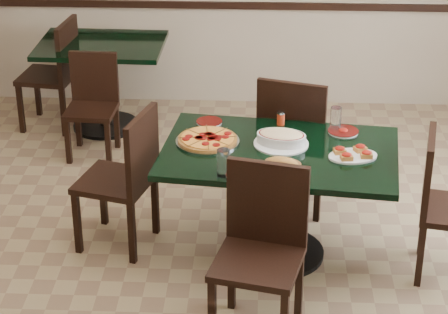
{
  "coord_description": "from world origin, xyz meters",
  "views": [
    {
      "loc": [
        0.13,
        -4.59,
        3.1
      ],
      "look_at": [
        -0.08,
        0.0,
        0.8
      ],
      "focal_mm": 70.0,
      "sensor_mm": 36.0,
      "label": 1
    }
  ],
  "objects_px": {
    "chair_far": "(295,136)",
    "back_chair_left": "(57,68)",
    "back_table": "(103,69)",
    "back_chair_near": "(93,100)",
    "main_table": "(279,176)",
    "chair_right": "(444,199)",
    "pepperoni_pizza": "(208,139)",
    "chair_near": "(262,241)",
    "bread_basket": "(283,166)",
    "lasagna_casserole": "(281,138)",
    "chair_left": "(127,173)",
    "bruschetta_platter": "(353,154)"
  },
  "relations": [
    {
      "from": "chair_right",
      "to": "pepperoni_pizza",
      "type": "height_order",
      "value": "chair_right"
    },
    {
      "from": "main_table",
      "to": "back_chair_left",
      "type": "bearing_deg",
      "value": 140.26
    },
    {
      "from": "pepperoni_pizza",
      "to": "bruschetta_platter",
      "type": "relative_size",
      "value": 1.18
    },
    {
      "from": "chair_right",
      "to": "lasagna_casserole",
      "type": "relative_size",
      "value": 2.71
    },
    {
      "from": "main_table",
      "to": "chair_right",
      "type": "xyz_separation_m",
      "value": [
        0.99,
        -0.15,
        -0.05
      ]
    },
    {
      "from": "back_chair_left",
      "to": "pepperoni_pizza",
      "type": "height_order",
      "value": "back_chair_left"
    },
    {
      "from": "back_table",
      "to": "back_chair_near",
      "type": "bearing_deg",
      "value": -88.78
    },
    {
      "from": "bruschetta_platter",
      "to": "chair_left",
      "type": "bearing_deg",
      "value": 160.34
    },
    {
      "from": "main_table",
      "to": "chair_right",
      "type": "relative_size",
      "value": 1.66
    },
    {
      "from": "bread_basket",
      "to": "back_chair_near",
      "type": "bearing_deg",
      "value": 147.54
    },
    {
      "from": "lasagna_casserole",
      "to": "chair_left",
      "type": "bearing_deg",
      "value": -168.14
    },
    {
      "from": "chair_near",
      "to": "back_chair_near",
      "type": "xyz_separation_m",
      "value": [
        -1.34,
        2.19,
        -0.11
      ]
    },
    {
      "from": "main_table",
      "to": "chair_left",
      "type": "bearing_deg",
      "value": -177.47
    },
    {
      "from": "chair_far",
      "to": "chair_near",
      "type": "distance_m",
      "value": 1.35
    },
    {
      "from": "chair_near",
      "to": "back_chair_near",
      "type": "relative_size",
      "value": 1.21
    },
    {
      "from": "back_table",
      "to": "chair_near",
      "type": "bearing_deg",
      "value": -61.91
    },
    {
      "from": "chair_left",
      "to": "chair_right",
      "type": "bearing_deg",
      "value": 99.34
    },
    {
      "from": "main_table",
      "to": "chair_right",
      "type": "height_order",
      "value": "chair_right"
    },
    {
      "from": "chair_near",
      "to": "pepperoni_pizza",
      "type": "height_order",
      "value": "chair_near"
    },
    {
      "from": "chair_left",
      "to": "back_chair_left",
      "type": "bearing_deg",
      "value": -139.34
    },
    {
      "from": "chair_right",
      "to": "back_chair_left",
      "type": "xyz_separation_m",
      "value": [
        -2.81,
        2.08,
        0.0
      ]
    },
    {
      "from": "chair_far",
      "to": "chair_right",
      "type": "relative_size",
      "value": 1.08
    },
    {
      "from": "chair_left",
      "to": "back_chair_near",
      "type": "xyz_separation_m",
      "value": [
        -0.48,
        1.38,
        -0.09
      ]
    },
    {
      "from": "main_table",
      "to": "back_table",
      "type": "height_order",
      "value": "same"
    },
    {
      "from": "back_chair_near",
      "to": "chair_near",
      "type": "bearing_deg",
      "value": -55.31
    },
    {
      "from": "back_chair_near",
      "to": "main_table",
      "type": "bearing_deg",
      "value": -42.08
    },
    {
      "from": "back_table",
      "to": "chair_far",
      "type": "relative_size",
      "value": 1.04
    },
    {
      "from": "chair_right",
      "to": "bruschetta_platter",
      "type": "bearing_deg",
      "value": 94.05
    },
    {
      "from": "back_chair_near",
      "to": "back_chair_left",
      "type": "bearing_deg",
      "value": 132.22
    },
    {
      "from": "chair_far",
      "to": "back_chair_left",
      "type": "height_order",
      "value": "chair_far"
    },
    {
      "from": "back_table",
      "to": "chair_far",
      "type": "distance_m",
      "value": 2.04
    },
    {
      "from": "main_table",
      "to": "chair_near",
      "type": "height_order",
      "value": "chair_near"
    },
    {
      "from": "back_table",
      "to": "bruschetta_platter",
      "type": "relative_size",
      "value": 3.06
    },
    {
      "from": "back_chair_left",
      "to": "chair_near",
      "type": "bearing_deg",
      "value": 40.86
    },
    {
      "from": "pepperoni_pizza",
      "to": "bread_basket",
      "type": "height_order",
      "value": "bread_basket"
    },
    {
      "from": "chair_far",
      "to": "back_chair_left",
      "type": "relative_size",
      "value": 1.08
    },
    {
      "from": "chair_far",
      "to": "chair_near",
      "type": "height_order",
      "value": "chair_far"
    },
    {
      "from": "chair_right",
      "to": "pepperoni_pizza",
      "type": "xyz_separation_m",
      "value": [
        -1.44,
        0.25,
        0.25
      ]
    },
    {
      "from": "main_table",
      "to": "chair_near",
      "type": "bearing_deg",
      "value": -90.77
    },
    {
      "from": "chair_near",
      "to": "back_table",
      "type": "bearing_deg",
      "value": 129.99
    },
    {
      "from": "bruschetta_platter",
      "to": "chair_right",
      "type": "bearing_deg",
      "value": -20.75
    },
    {
      "from": "bread_basket",
      "to": "lasagna_casserole",
      "type": "bearing_deg",
      "value": 108.57
    },
    {
      "from": "main_table",
      "to": "pepperoni_pizza",
      "type": "bearing_deg",
      "value": 174.8
    },
    {
      "from": "lasagna_casserole",
      "to": "back_chair_left",
      "type": "bearing_deg",
      "value": 146.23
    },
    {
      "from": "main_table",
      "to": "bread_basket",
      "type": "height_order",
      "value": "bread_basket"
    },
    {
      "from": "bruschetta_platter",
      "to": "back_table",
      "type": "bearing_deg",
      "value": 119.64
    },
    {
      "from": "bruschetta_platter",
      "to": "bread_basket",
      "type": "bearing_deg",
      "value": -167.38
    },
    {
      "from": "chair_far",
      "to": "bruschetta_platter",
      "type": "height_order",
      "value": "chair_far"
    },
    {
      "from": "chair_far",
      "to": "chair_near",
      "type": "bearing_deg",
      "value": 97.45
    },
    {
      "from": "chair_far",
      "to": "lasagna_casserole",
      "type": "height_order",
      "value": "chair_far"
    }
  ]
}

